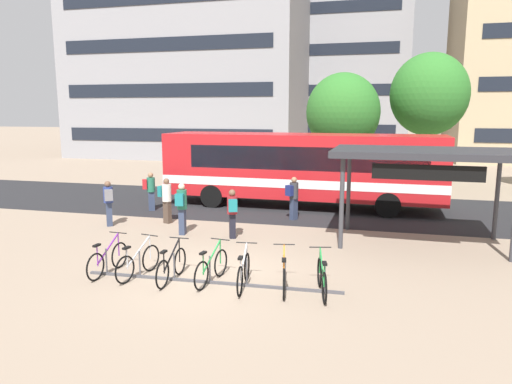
% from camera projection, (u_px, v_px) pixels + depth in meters
% --- Properties ---
extents(ground, '(200.00, 200.00, 0.00)m').
position_uv_depth(ground, '(211.00, 276.00, 11.89)').
color(ground, gray).
extents(bus_lane_asphalt, '(80.00, 7.20, 0.01)m').
position_uv_depth(bus_lane_asphalt, '(282.00, 206.00, 20.83)').
color(bus_lane_asphalt, '#232326').
rests_on(bus_lane_asphalt, ground).
extents(city_bus, '(12.08, 2.83, 3.20)m').
position_uv_depth(city_bus, '(300.00, 167.00, 20.34)').
color(city_bus, red).
rests_on(city_bus, ground).
extents(bike_rack, '(6.49, 0.28, 0.70)m').
position_uv_depth(bike_rack, '(210.00, 280.00, 11.40)').
color(bike_rack, '#47474C').
rests_on(bike_rack, ground).
extents(parked_bicycle_purple_0, '(0.52, 1.72, 0.99)m').
position_uv_depth(parked_bicycle_purple_0, '(108.00, 260.00, 12.02)').
color(parked_bicycle_purple_0, black).
rests_on(parked_bicycle_purple_0, ground).
extents(parked_bicycle_silver_1, '(0.53, 1.70, 0.99)m').
position_uv_depth(parked_bicycle_silver_1, '(138.00, 262.00, 11.80)').
color(parked_bicycle_silver_1, black).
rests_on(parked_bicycle_silver_1, ground).
extents(parked_bicycle_black_2, '(0.52, 1.72, 0.99)m').
position_uv_depth(parked_bicycle_black_2, '(172.00, 266.00, 11.50)').
color(parked_bicycle_black_2, black).
rests_on(parked_bicycle_black_2, ground).
extents(parked_bicycle_green_3, '(0.52, 1.71, 0.99)m').
position_uv_depth(parked_bicycle_green_3, '(211.00, 268.00, 11.39)').
color(parked_bicycle_green_3, black).
rests_on(parked_bicycle_green_3, ground).
extents(parked_bicycle_silver_4, '(0.52, 1.72, 0.99)m').
position_uv_depth(parked_bicycle_silver_4, '(244.00, 273.00, 11.05)').
color(parked_bicycle_silver_4, black).
rests_on(parked_bicycle_silver_4, ground).
extents(parked_bicycle_orange_5, '(0.53, 1.70, 0.99)m').
position_uv_depth(parked_bicycle_orange_5, '(284.00, 275.00, 10.90)').
color(parked_bicycle_orange_5, black).
rests_on(parked_bicycle_orange_5, ground).
extents(parked_bicycle_green_6, '(0.58, 1.69, 0.99)m').
position_uv_depth(parked_bicycle_green_6, '(322.00, 278.00, 10.67)').
color(parked_bicycle_green_6, black).
rests_on(parked_bicycle_green_6, ground).
extents(transit_shelter, '(5.65, 3.38, 3.00)m').
position_uv_depth(transit_shelter, '(425.00, 156.00, 14.35)').
color(transit_shelter, '#38383D').
rests_on(transit_shelter, ground).
extents(commuter_teal_pack_0, '(0.48, 0.60, 1.64)m').
position_uv_depth(commuter_teal_pack_0, '(232.00, 210.00, 15.33)').
color(commuter_teal_pack_0, black).
rests_on(commuter_teal_pack_0, ground).
extents(commuter_teal_pack_1, '(0.60, 0.47, 1.71)m').
position_uv_depth(commuter_teal_pack_1, '(166.00, 197.00, 17.45)').
color(commuter_teal_pack_1, '#47382D').
rests_on(commuter_teal_pack_1, ground).
extents(commuter_red_pack_2, '(0.60, 0.52, 1.63)m').
position_uv_depth(commuter_red_pack_2, '(150.00, 189.00, 19.68)').
color(commuter_red_pack_2, '#2D3851').
rests_on(commuter_red_pack_2, ground).
extents(commuter_grey_pack_3, '(0.55, 0.60, 1.67)m').
position_uv_depth(commuter_grey_pack_3, '(109.00, 200.00, 16.97)').
color(commuter_grey_pack_3, '#2D3851').
rests_on(commuter_grey_pack_3, ground).
extents(commuter_teal_pack_4, '(0.38, 0.55, 1.77)m').
position_uv_depth(commuter_teal_pack_4, '(182.00, 205.00, 15.76)').
color(commuter_teal_pack_4, '#2D3851').
rests_on(commuter_teal_pack_4, ground).
extents(commuter_navy_pack_5, '(0.55, 0.60, 1.68)m').
position_uv_depth(commuter_navy_pack_5, '(293.00, 195.00, 17.97)').
color(commuter_navy_pack_5, '#2D3851').
rests_on(commuter_navy_pack_5, ground).
extents(street_tree_0, '(3.98, 3.98, 6.24)m').
position_uv_depth(street_tree_0, '(343.00, 112.00, 25.27)').
color(street_tree_0, brown).
rests_on(street_tree_0, ground).
extents(street_tree_1, '(4.19, 4.19, 7.33)m').
position_uv_depth(street_tree_1, '(429.00, 95.00, 25.50)').
color(street_tree_1, brown).
rests_on(street_tree_1, ground).
extents(building_left_wing, '(20.80, 13.49, 18.43)m').
position_uv_depth(building_left_wing, '(195.00, 58.00, 44.45)').
color(building_left_wing, gray).
rests_on(building_left_wing, ground).
extents(building_centre_block, '(18.85, 12.58, 15.63)m').
position_uv_depth(building_centre_block, '(319.00, 79.00, 52.26)').
color(building_centre_block, gray).
rests_on(building_centre_block, ground).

